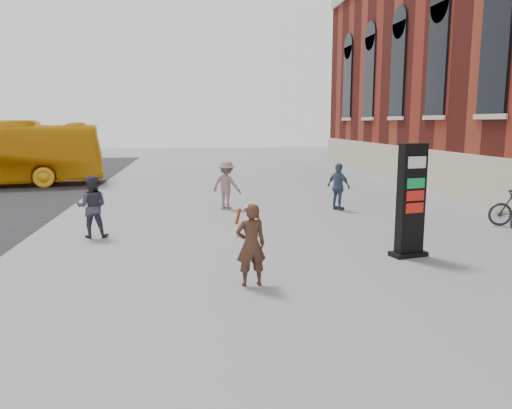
{
  "coord_description": "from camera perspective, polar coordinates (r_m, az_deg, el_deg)",
  "views": [
    {
      "loc": [
        -0.73,
        -8.12,
        2.98
      ],
      "look_at": [
        0.55,
        1.64,
        1.34
      ],
      "focal_mm": 35.0,
      "sensor_mm": 36.0,
      "label": 1
    }
  ],
  "objects": [
    {
      "name": "ground",
      "position": [
        8.68,
        -2.21,
        -10.63
      ],
      "size": [
        100.0,
        100.0,
        0.0
      ],
      "primitive_type": "plane",
      "color": "#9E9EA3"
    },
    {
      "name": "info_pylon",
      "position": [
        11.5,
        17.28,
        0.41
      ],
      "size": [
        0.88,
        0.58,
        2.52
      ],
      "rotation": [
        0.0,
        0.0,
        0.23
      ],
      "color": "black",
      "rests_on": "ground"
    },
    {
      "name": "woman",
      "position": [
        9.1,
        -0.6,
        -4.5
      ],
      "size": [
        0.62,
        0.58,
        1.53
      ],
      "rotation": [
        0.0,
        0.0,
        3.27
      ],
      "color": "#362216",
      "rests_on": "ground"
    },
    {
      "name": "pedestrian_a",
      "position": [
        13.58,
        -18.24,
        -0.22
      ],
      "size": [
        0.79,
        0.62,
        1.62
      ],
      "primitive_type": "imported",
      "rotation": [
        0.0,
        0.0,
        3.15
      ],
      "color": "#363440",
      "rests_on": "ground"
    },
    {
      "name": "pedestrian_b",
      "position": [
        17.24,
        -3.39,
        2.26
      ],
      "size": [
        1.23,
        1.1,
        1.66
      ],
      "primitive_type": "imported",
      "rotation": [
        0.0,
        0.0,
        2.56
      ],
      "color": "gray",
      "rests_on": "ground"
    },
    {
      "name": "pedestrian_c",
      "position": [
        17.16,
        9.42,
        2.03
      ],
      "size": [
        0.84,
        1.0,
        1.6
      ],
      "primitive_type": "imported",
      "rotation": [
        0.0,
        0.0,
        2.15
      ],
      "color": "#40516D",
      "rests_on": "ground"
    }
  ]
}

